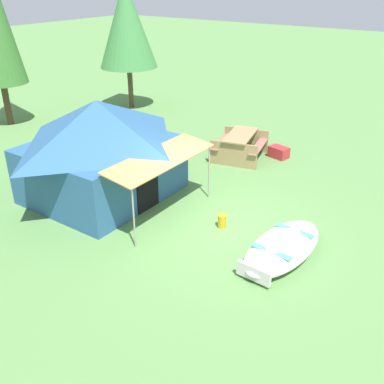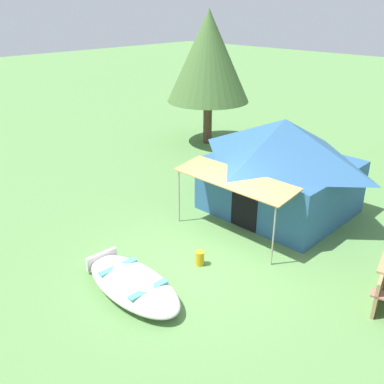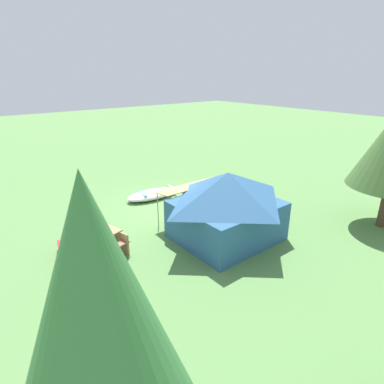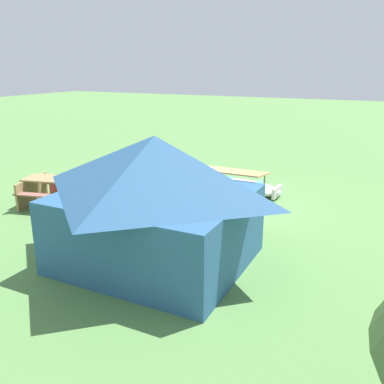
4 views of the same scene
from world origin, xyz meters
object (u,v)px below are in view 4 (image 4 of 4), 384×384
picnic_table (55,189)px  cooler_box (61,187)px  beached_rowboat (241,187)px  fuel_can (212,202)px  canvas_cabin_tent (156,199)px

picnic_table → cooler_box: bearing=-53.0°
beached_rowboat → picnic_table: (4.14, 3.33, 0.28)m
beached_rowboat → fuel_can: beached_rowboat is taller
canvas_cabin_tent → fuel_can: canvas_cabin_tent is taller
picnic_table → fuel_can: (-3.88, -1.74, -0.32)m
canvas_cabin_tent → beached_rowboat: bearing=-89.3°
cooler_box → fuel_can: cooler_box is taller
picnic_table → cooler_box: size_ratio=3.32×
picnic_table → cooler_box: 1.26m
canvas_cabin_tent → cooler_box: bearing=-28.0°
cooler_box → canvas_cabin_tent: bearing=152.0°
canvas_cabin_tent → picnic_table: size_ratio=2.07×
beached_rowboat → cooler_box: 5.42m
cooler_box → fuel_can: (-4.62, -0.76, -0.01)m
fuel_can → canvas_cabin_tent: bearing=95.4°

